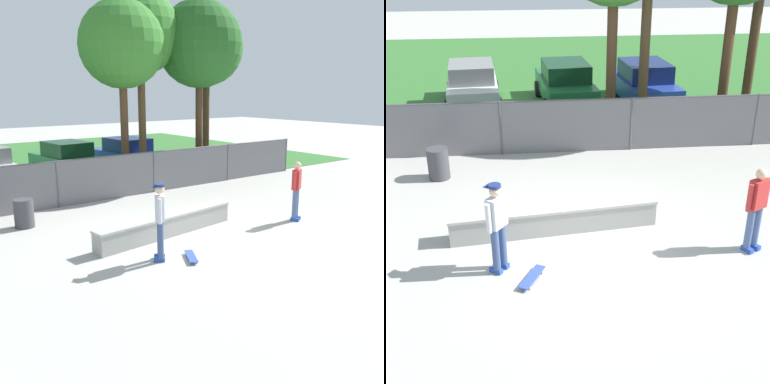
# 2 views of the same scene
# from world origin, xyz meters

# --- Properties ---
(ground_plane) EXTENTS (80.00, 80.00, 0.00)m
(ground_plane) POSITION_xyz_m (0.00, 0.00, 0.00)
(ground_plane) COLOR #ADAAA3
(grass_strip) EXTENTS (31.34, 20.00, 0.02)m
(grass_strip) POSITION_xyz_m (0.00, 15.55, 0.01)
(grass_strip) COLOR #336B2D
(grass_strip) RESTS_ON ground
(concrete_ledge) EXTENTS (4.58, 1.01, 0.59)m
(concrete_ledge) POSITION_xyz_m (-0.66, 0.51, 0.30)
(concrete_ledge) COLOR #999993
(concrete_ledge) RESTS_ON ground
(skateboarder) EXTENTS (0.42, 0.51, 1.84)m
(skateboarder) POSITION_xyz_m (-1.80, -0.89, 1.03)
(skateboarder) COLOR #2647A5
(skateboarder) RESTS_ON ground
(skateboard) EXTENTS (0.54, 0.80, 0.09)m
(skateboard) POSITION_xyz_m (-1.20, -1.29, 0.07)
(skateboard) COLOR #334CB2
(skateboard) RESTS_ON ground
(chainlink_fence) EXTENTS (19.41, 0.07, 1.62)m
(chainlink_fence) POSITION_xyz_m (0.00, 5.25, 0.89)
(chainlink_fence) COLOR #4C4C51
(chainlink_fence) RESTS_ON ground
(car_white) EXTENTS (2.30, 4.34, 1.66)m
(car_white) POSITION_xyz_m (-3.14, 10.40, 0.84)
(car_white) COLOR silver
(car_white) RESTS_ON ground
(car_green) EXTENTS (2.30, 4.34, 1.66)m
(car_green) POSITION_xyz_m (0.36, 10.20, 0.84)
(car_green) COLOR #1E6638
(car_green) RESTS_ON ground
(car_blue) EXTENTS (2.30, 4.34, 1.66)m
(car_blue) POSITION_xyz_m (3.34, 9.94, 0.84)
(car_blue) COLOR #233D9E
(car_blue) RESTS_ON ground
(bystander) EXTENTS (0.54, 0.41, 1.82)m
(bystander) POSITION_xyz_m (3.31, -0.65, 1.01)
(bystander) COLOR #2647A5
(bystander) RESTS_ON ground
(trash_bin) EXTENTS (0.56, 0.56, 0.84)m
(trash_bin) POSITION_xyz_m (-3.56, 3.67, 0.42)
(trash_bin) COLOR #3F3F44
(trash_bin) RESTS_ON ground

